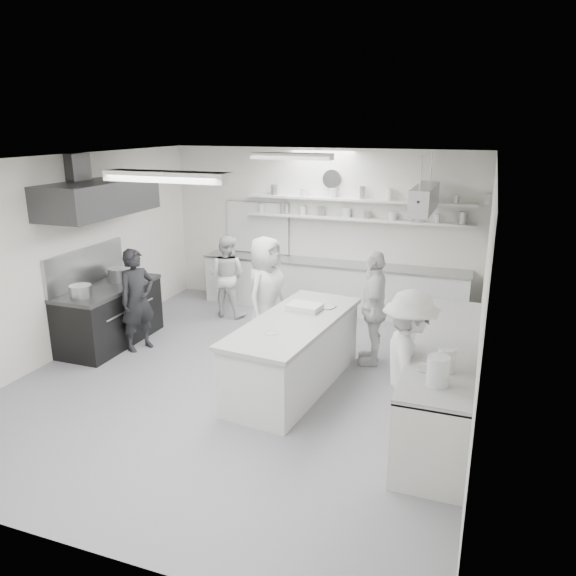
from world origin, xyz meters
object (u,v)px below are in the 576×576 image
(back_counter, at_px, (331,287))
(cook_stove, at_px, (137,300))
(right_counter, at_px, (443,381))
(stove, at_px, (110,317))
(cook_back, at_px, (227,276))
(prep_island, at_px, (294,355))

(back_counter, bearing_deg, cook_stove, -129.29)
(right_counter, bearing_deg, cook_stove, 173.14)
(stove, height_order, cook_back, cook_back)
(right_counter, xyz_separation_m, prep_island, (-1.96, 0.18, -0.02))
(stove, relative_size, prep_island, 0.74)
(cook_stove, bearing_deg, back_counter, -15.82)
(prep_island, height_order, cook_back, cook_back)
(stove, height_order, prep_island, same)
(back_counter, distance_m, right_counter, 4.13)
(back_counter, relative_size, right_counter, 1.52)
(cook_back, bearing_deg, prep_island, 133.84)
(back_counter, xyz_separation_m, right_counter, (2.35, -3.40, 0.01))
(back_counter, bearing_deg, stove, -136.01)
(back_counter, distance_m, cook_back, 1.98)
(stove, distance_m, right_counter, 5.28)
(stove, xyz_separation_m, cook_back, (1.18, 1.87, 0.31))
(stove, distance_m, back_counter, 4.03)
(stove, bearing_deg, cook_stove, -3.76)
(right_counter, height_order, cook_stove, cook_stove)
(right_counter, relative_size, prep_island, 1.35)
(cook_stove, bearing_deg, right_counter, -73.40)
(back_counter, distance_m, cook_stove, 3.68)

